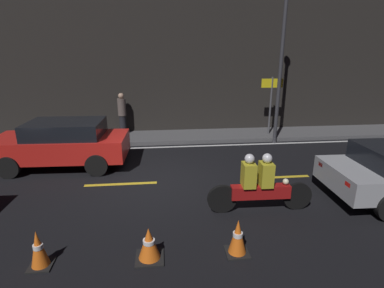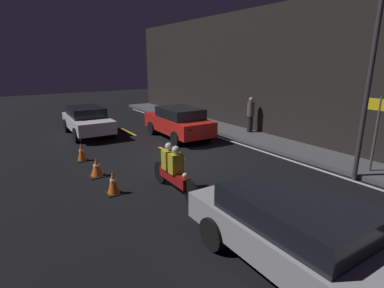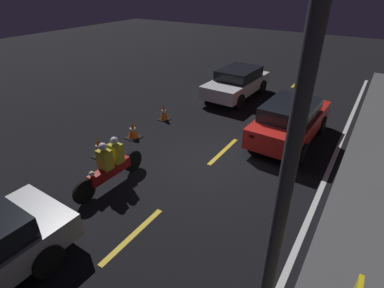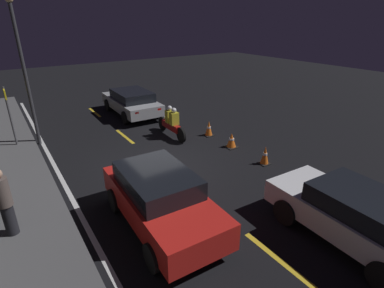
% 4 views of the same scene
% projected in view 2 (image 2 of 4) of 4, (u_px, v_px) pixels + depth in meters
% --- Properties ---
extents(ground_plane, '(56.00, 56.00, 0.00)m').
position_uv_depth(ground_plane, '(184.00, 159.00, 11.38)').
color(ground_plane, black).
extents(raised_curb, '(28.00, 1.79, 0.16)m').
position_uv_depth(raised_curb, '(265.00, 141.00, 13.72)').
color(raised_curb, '#4C4C4F').
rests_on(raised_curb, ground).
extents(building_front, '(28.00, 0.30, 6.07)m').
position_uv_depth(building_front, '(285.00, 74.00, 13.48)').
color(building_front, black).
rests_on(building_front, ground).
extents(lane_dash_a, '(2.00, 0.14, 0.01)m').
position_uv_depth(lane_dash_a, '(102.00, 119.00, 19.39)').
color(lane_dash_a, gold).
rests_on(lane_dash_a, ground).
extents(lane_dash_b, '(2.00, 0.14, 0.01)m').
position_uv_depth(lane_dash_b, '(128.00, 132.00, 15.79)').
color(lane_dash_b, gold).
rests_on(lane_dash_b, ground).
extents(lane_dash_c, '(2.00, 0.14, 0.01)m').
position_uv_depth(lane_dash_c, '(171.00, 153.00, 12.18)').
color(lane_dash_c, gold).
rests_on(lane_dash_c, ground).
extents(lane_dash_d, '(2.00, 0.14, 0.01)m').
position_uv_depth(lane_dash_d, '(249.00, 191.00, 8.58)').
color(lane_dash_d, gold).
rests_on(lane_dash_d, ground).
extents(lane_solid_kerb, '(25.20, 0.14, 0.01)m').
position_uv_depth(lane_solid_kerb, '(246.00, 146.00, 13.12)').
color(lane_solid_kerb, silver).
rests_on(lane_solid_kerb, ground).
extents(sedan_white, '(4.09, 1.96, 1.39)m').
position_uv_depth(sedan_white, '(87.00, 120.00, 15.01)').
color(sedan_white, silver).
rests_on(sedan_white, ground).
extents(taxi_red, '(4.14, 1.98, 1.48)m').
position_uv_depth(taxi_red, '(179.00, 122.00, 14.37)').
color(taxi_red, red).
rests_on(taxi_red, ground).
extents(hatchback_silver, '(4.58, 2.08, 1.36)m').
position_uv_depth(hatchback_silver, '(302.00, 233.00, 5.15)').
color(hatchback_silver, '#9EA0A5').
rests_on(hatchback_silver, ground).
extents(motorcycle, '(2.45, 0.38, 1.40)m').
position_uv_depth(motorcycle, '(173.00, 170.00, 8.38)').
color(motorcycle, black).
rests_on(motorcycle, ground).
extents(traffic_cone_near, '(0.39, 0.39, 0.69)m').
position_uv_depth(traffic_cone_near, '(82.00, 152.00, 11.13)').
color(traffic_cone_near, black).
rests_on(traffic_cone_near, ground).
extents(traffic_cone_mid, '(0.50, 0.50, 0.62)m').
position_uv_depth(traffic_cone_mid, '(97.00, 167.00, 9.65)').
color(traffic_cone_mid, black).
rests_on(traffic_cone_mid, ground).
extents(traffic_cone_far, '(0.43, 0.43, 0.69)m').
position_uv_depth(traffic_cone_far, '(113.00, 182.00, 8.35)').
color(traffic_cone_far, black).
rests_on(traffic_cone_far, ground).
extents(pedestrian, '(0.34, 0.34, 1.74)m').
position_uv_depth(pedestrian, '(250.00, 114.00, 14.86)').
color(pedestrian, black).
rests_on(pedestrian, raised_curb).
extents(shop_sign, '(0.90, 0.08, 2.40)m').
position_uv_depth(shop_sign, '(378.00, 120.00, 9.32)').
color(shop_sign, '#4C4C51').
rests_on(shop_sign, raised_curb).
extents(street_lamp, '(0.28, 0.28, 5.76)m').
position_uv_depth(street_lamp, '(370.00, 74.00, 8.54)').
color(street_lamp, '#333338').
rests_on(street_lamp, ground).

